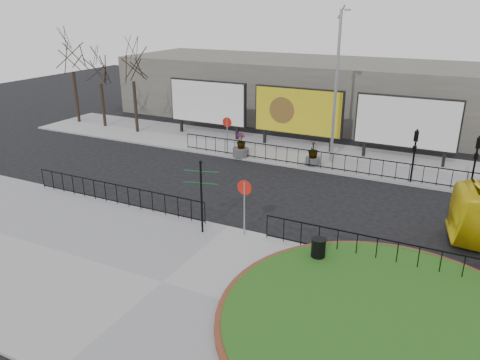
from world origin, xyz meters
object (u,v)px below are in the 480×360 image
Objects in this scene: lamp_post at (336,86)px; planter_b at (313,155)px; billboard_mid at (298,112)px; fingerpost_sign at (201,190)px; litter_bin at (318,250)px; planter_a at (241,148)px.

lamp_post is 4.31m from planter_b.
lamp_post is (3.01, -1.97, 2.23)m from billboard_mid.
litter_bin is at bearing -13.30° from fingerpost_sign.
fingerpost_sign is at bearing 178.02° from litter_bin.
billboard_mid reaches higher than planter_b.
billboard_mid is 4.02× the size of planter_a.
billboard_mid is 0.67× the size of lamp_post.
lamp_post is 7.10m from planter_a.
lamp_post reaches higher than fingerpost_sign.
litter_bin is 0.62× the size of planter_b.
litter_bin is at bearing -76.19° from lamp_post.
fingerpost_sign is 2.11× the size of planter_b.
fingerpost_sign is (0.78, -13.97, -0.51)m from billboard_mid.
lamp_post is 5.98× the size of planter_b.
planter_b reaches higher than planter_a.
planter_a is at bearing 128.82° from litter_bin.
litter_bin is at bearing -51.18° from planter_a.
litter_bin is (6.00, -14.15, -1.99)m from billboard_mid.
litter_bin is at bearing -67.02° from billboard_mid.
billboard_mid is 1.90× the size of fingerpost_sign.
fingerpost_sign is 5.43m from litter_bin.
planter_b is at bearing -55.17° from billboard_mid.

